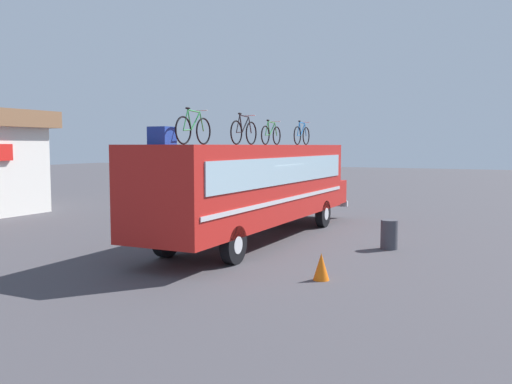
# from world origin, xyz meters

# --- Properties ---
(ground_plane) EXTENTS (120.00, 120.00, 0.00)m
(ground_plane) POSITION_xyz_m (0.00, 0.00, 0.00)
(ground_plane) COLOR #423F44
(bus) EXTENTS (12.37, 2.47, 3.11)m
(bus) POSITION_xyz_m (0.23, -0.00, 1.84)
(bus) COLOR red
(bus) RESTS_ON ground
(luggage_bag_1) EXTENTS (0.52, 0.54, 0.45)m
(luggage_bag_1) POSITION_xyz_m (-4.54, 0.36, 3.33)
(luggage_bag_1) COLOR #193899
(luggage_bag_1) RESTS_ON bus
(rooftop_bicycle_1) EXTENTS (1.68, 0.44, 0.95)m
(rooftop_bicycle_1) POSITION_xyz_m (-3.80, -0.11, 3.50)
(rooftop_bicycle_1) COLOR black
(rooftop_bicycle_1) RESTS_ON bus
(rooftop_bicycle_2) EXTENTS (1.69, 0.44, 0.95)m
(rooftop_bicycle_2) POSITION_xyz_m (-1.16, -0.21, 3.50)
(rooftop_bicycle_2) COLOR black
(rooftop_bicycle_2) RESTS_ON bus
(rooftop_bicycle_3) EXTENTS (1.61, 0.44, 0.87)m
(rooftop_bicycle_3) POSITION_xyz_m (1.56, 0.11, 3.48)
(rooftop_bicycle_3) COLOR black
(rooftop_bicycle_3) RESTS_ON bus
(rooftop_bicycle_4) EXTENTS (1.67, 0.44, 0.95)m
(rooftop_bicycle_4) POSITION_xyz_m (4.37, 0.05, 3.51)
(rooftop_bicycle_4) COLOR black
(rooftop_bicycle_4) RESTS_ON bus
(trash_bin) EXTENTS (0.51, 0.51, 0.87)m
(trash_bin) POSITION_xyz_m (0.43, -4.27, 0.44)
(trash_bin) COLOR #3F3F47
(trash_bin) RESTS_ON ground
(traffic_cone) EXTENTS (0.38, 0.38, 0.63)m
(traffic_cone) POSITION_xyz_m (-4.05, -3.68, 0.31)
(traffic_cone) COLOR orange
(traffic_cone) RESTS_ON ground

